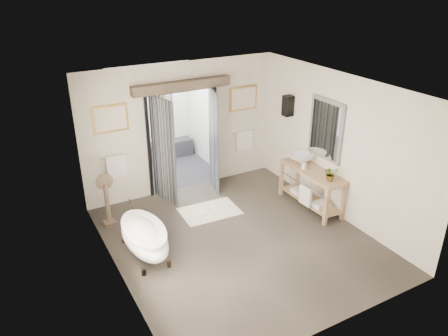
{
  "coord_description": "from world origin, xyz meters",
  "views": [
    {
      "loc": [
        -3.58,
        -5.88,
        4.66
      ],
      "look_at": [
        0.0,
        0.6,
        1.25
      ],
      "focal_mm": 35.0,
      "sensor_mm": 36.0,
      "label": 1
    }
  ],
  "objects": [
    {
      "name": "ground_plane",
      "position": [
        0.0,
        0.0,
        0.0
      ],
      "size": [
        5.0,
        5.0,
        0.0
      ],
      "primitive_type": "plane",
      "color": "#4C453A"
    },
    {
      "name": "room_shell",
      "position": [
        -0.04,
        -0.12,
        1.86
      ],
      "size": [
        4.52,
        5.02,
        2.91
      ],
      "color": "beige",
      "rests_on": "ground_plane"
    },
    {
      "name": "shower_room",
      "position": [
        0.0,
        3.99,
        0.91
      ],
      "size": [
        2.22,
        2.01,
        2.51
      ],
      "color": "#242528",
      "rests_on": "ground_plane"
    },
    {
      "name": "back_wall_dressing",
      "position": [
        0.0,
        2.32,
        1.56
      ],
      "size": [
        3.82,
        0.79,
        2.52
      ],
      "color": "black",
      "rests_on": "ground_plane"
    },
    {
      "name": "clawfoot_tub",
      "position": [
        -1.69,
        0.44,
        0.37
      ],
      "size": [
        0.69,
        1.55,
        0.75
      ],
      "color": "black",
      "rests_on": "ground_plane"
    },
    {
      "name": "vanity",
      "position": [
        1.95,
        0.36,
        0.51
      ],
      "size": [
        0.57,
        1.6,
        0.85
      ],
      "color": "tan",
      "rests_on": "ground_plane"
    },
    {
      "name": "pedestal_mirror",
      "position": [
        -1.99,
        1.71,
        0.48
      ],
      "size": [
        0.33,
        0.22,
        1.13
      ],
      "color": "brown",
      "rests_on": "ground_plane"
    },
    {
      "name": "rug",
      "position": [
        -0.01,
        1.21,
        0.01
      ],
      "size": [
        1.24,
        0.86,
        0.01
      ],
      "primitive_type": "cube",
      "rotation": [
        0.0,
        0.0,
        -0.05
      ],
      "color": "beige",
      "rests_on": "ground_plane"
    },
    {
      "name": "slippers",
      "position": [
        -0.05,
        1.21,
        0.04
      ],
      "size": [
        0.41,
        0.3,
        0.05
      ],
      "color": "white",
      "rests_on": "rug"
    },
    {
      "name": "basin",
      "position": [
        2.01,
        0.81,
        0.94
      ],
      "size": [
        0.65,
        0.65,
        0.18
      ],
      "primitive_type": "imported",
      "rotation": [
        0.0,
        0.0,
        0.29
      ],
      "color": "white",
      "rests_on": "vanity"
    },
    {
      "name": "plant",
      "position": [
        1.96,
        -0.16,
        1.0
      ],
      "size": [
        0.33,
        0.31,
        0.3
      ],
      "primitive_type": "imported",
      "rotation": [
        0.0,
        0.0,
        -0.34
      ],
      "color": "gray",
      "rests_on": "vanity"
    },
    {
      "name": "soap_bottle_a",
      "position": [
        1.86,
        0.52,
        0.94
      ],
      "size": [
        0.1,
        0.1,
        0.18
      ],
      "primitive_type": "imported",
      "rotation": [
        0.0,
        0.0,
        0.32
      ],
      "color": "gray",
      "rests_on": "vanity"
    },
    {
      "name": "soap_bottle_b",
      "position": [
        1.96,
        1.05,
        0.93
      ],
      "size": [
        0.14,
        0.14,
        0.16
      ],
      "primitive_type": "imported",
      "rotation": [
        0.0,
        0.0,
        -0.14
      ],
      "color": "gray",
      "rests_on": "vanity"
    }
  ]
}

